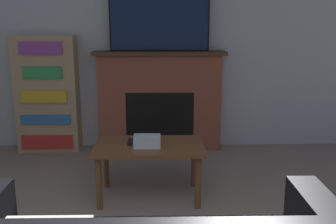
# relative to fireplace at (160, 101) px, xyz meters

# --- Properties ---
(wall_back) EXTENTS (6.36, 0.06, 2.70)m
(wall_back) POSITION_rel_fireplace_xyz_m (0.20, 0.14, 0.77)
(wall_back) COLOR silver
(wall_back) RESTS_ON ground_plane
(fireplace) EXTENTS (1.51, 0.28, 1.15)m
(fireplace) POSITION_rel_fireplace_xyz_m (0.00, 0.00, 0.00)
(fireplace) COLOR brown
(fireplace) RESTS_ON ground_plane
(tv) EXTENTS (1.11, 0.03, 0.62)m
(tv) POSITION_rel_fireplace_xyz_m (-0.00, -0.02, 0.88)
(tv) COLOR black
(tv) RESTS_ON fireplace
(coffee_table) EXTENTS (0.92, 0.55, 0.47)m
(coffee_table) POSITION_rel_fireplace_xyz_m (-0.09, -1.33, -0.17)
(coffee_table) COLOR brown
(coffee_table) RESTS_ON ground_plane
(tissue_box) EXTENTS (0.22, 0.12, 0.10)m
(tissue_box) POSITION_rel_fireplace_xyz_m (-0.10, -1.39, -0.05)
(tissue_box) COLOR silver
(tissue_box) RESTS_ON coffee_table
(remote_control) EXTENTS (0.04, 0.15, 0.02)m
(remote_control) POSITION_rel_fireplace_xyz_m (-0.25, -1.28, -0.09)
(remote_control) COLOR black
(remote_control) RESTS_ON coffee_table
(bookshelf) EXTENTS (0.70, 0.29, 1.33)m
(bookshelf) POSITION_rel_fireplace_xyz_m (-1.29, -0.02, 0.08)
(bookshelf) COLOR tan
(bookshelf) RESTS_ON ground_plane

